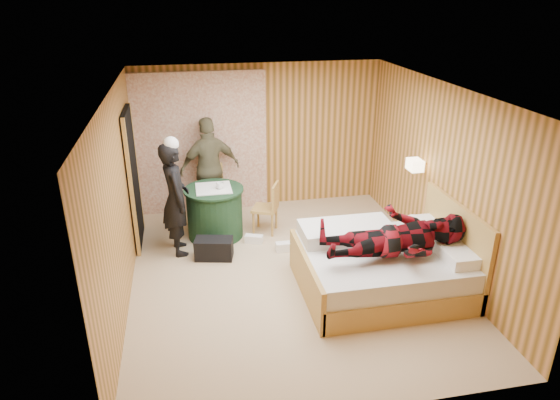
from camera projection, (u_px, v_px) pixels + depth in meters
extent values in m
cube|color=tan|center=(289.00, 274.00, 6.85)|extent=(4.20, 5.00, 0.01)
cube|color=white|center=(291.00, 91.00, 5.87)|extent=(4.20, 5.00, 0.01)
cube|color=tan|center=(259.00, 137.00, 8.62)|extent=(4.20, 0.02, 2.50)
cube|color=tan|center=(119.00, 202.00, 5.99)|extent=(0.02, 5.00, 2.50)
cube|color=tan|center=(442.00, 178.00, 6.74)|extent=(0.02, 5.00, 2.50)
cube|color=silver|center=(201.00, 144.00, 8.40)|extent=(2.20, 0.08, 2.40)
cube|color=black|center=(133.00, 179.00, 7.35)|extent=(0.06, 0.90, 2.05)
cylinder|color=gold|center=(420.00, 165.00, 7.10)|extent=(0.18, 0.04, 0.04)
cube|color=beige|center=(415.00, 165.00, 7.09)|extent=(0.18, 0.24, 0.16)
cube|color=tan|center=(382.00, 278.00, 6.45)|extent=(2.03, 1.62, 0.30)
cube|color=silver|center=(383.00, 260.00, 6.34)|extent=(1.97, 1.56, 0.25)
cube|color=tan|center=(306.00, 278.00, 6.22)|extent=(0.06, 1.62, 0.57)
cube|color=tan|center=(454.00, 244.00, 6.46)|extent=(0.06, 1.62, 1.12)
cube|color=white|center=(458.00, 255.00, 6.06)|extent=(0.39, 0.56, 0.14)
cube|color=white|center=(429.00, 227.00, 6.75)|extent=(0.39, 0.56, 0.14)
cube|color=silver|center=(346.00, 231.00, 6.61)|extent=(1.22, 0.61, 0.18)
cube|color=tan|center=(414.00, 241.00, 7.21)|extent=(0.36, 0.50, 0.50)
cube|color=tan|center=(415.00, 231.00, 7.15)|extent=(0.38, 0.52, 0.03)
cylinder|color=#1D4026|center=(215.00, 213.00, 7.76)|extent=(0.85, 0.85, 0.78)
cylinder|color=#1D4026|center=(214.00, 190.00, 7.60)|extent=(0.92, 0.92, 0.03)
cube|color=white|center=(214.00, 188.00, 7.60)|extent=(0.70, 0.70, 0.01)
cube|color=tan|center=(212.00, 194.00, 8.31)|extent=(0.43, 0.43, 0.05)
cube|color=tan|center=(210.00, 176.00, 8.39)|extent=(0.42, 0.05, 0.46)
cylinder|color=tan|center=(203.00, 212.00, 8.22)|extent=(0.04, 0.04, 0.43)
cylinder|color=tan|center=(222.00, 203.00, 8.59)|extent=(0.04, 0.04, 0.43)
cube|color=tan|center=(265.00, 209.00, 7.89)|extent=(0.49, 0.49, 0.04)
cube|color=tan|center=(275.00, 196.00, 7.77)|extent=(0.18, 0.36, 0.41)
cylinder|color=tan|center=(258.00, 216.00, 8.14)|extent=(0.04, 0.04, 0.38)
cylinder|color=tan|center=(272.00, 225.00, 7.81)|extent=(0.04, 0.04, 0.38)
cube|color=black|center=(214.00, 249.00, 7.19)|extent=(0.58, 0.39, 0.30)
cube|color=white|center=(254.00, 239.00, 7.67)|extent=(0.30, 0.20, 0.12)
cube|color=white|center=(286.00, 247.00, 7.43)|extent=(0.30, 0.13, 0.13)
imported|color=black|center=(176.00, 199.00, 7.13)|extent=(0.49, 0.67, 1.68)
imported|color=#666144|center=(210.00, 168.00, 8.27)|extent=(1.08, 0.64, 1.72)
imported|color=maroon|center=(398.00, 227.00, 5.95)|extent=(0.86, 0.67, 1.77)
imported|color=white|center=(418.00, 226.00, 7.06)|extent=(0.22, 0.26, 0.02)
imported|color=white|center=(418.00, 225.00, 7.06)|extent=(0.17, 0.23, 0.02)
imported|color=white|center=(412.00, 219.00, 7.21)|extent=(0.13, 0.13, 0.09)
imported|color=white|center=(220.00, 186.00, 7.55)|extent=(0.15, 0.15, 0.10)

